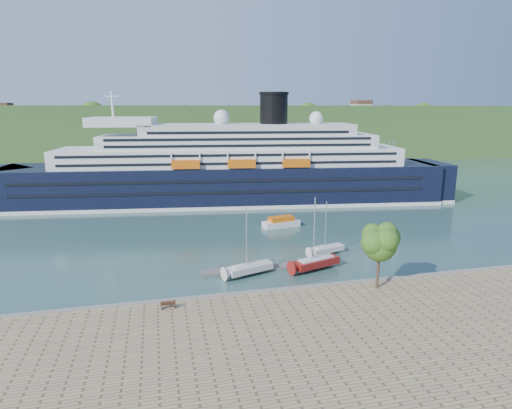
{
  "coord_description": "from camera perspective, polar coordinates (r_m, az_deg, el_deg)",
  "views": [
    {
      "loc": [
        -14.53,
        -48.41,
        23.72
      ],
      "look_at": [
        3.74,
        30.0,
        5.16
      ],
      "focal_mm": 30.0,
      "sensor_mm": 36.0,
      "label": 1
    }
  ],
  "objects": [
    {
      "name": "sailboat_white_far",
      "position": [
        70.42,
        9.56,
        -3.25
      ],
      "size": [
        6.85,
        3.57,
        8.52
      ],
      "primitive_type": null,
      "rotation": [
        0.0,
        0.0,
        0.28
      ],
      "color": "silver",
      "rests_on": "ground"
    },
    {
      "name": "park_bench",
      "position": [
        51.43,
        -11.65,
        -12.83
      ],
      "size": [
        1.77,
        0.74,
        1.13
      ],
      "primitive_type": null,
      "rotation": [
        0.0,
        0.0,
        0.01
      ],
      "color": "#492415",
      "rests_on": "promenade"
    },
    {
      "name": "cruise_ship",
      "position": [
        106.09,
        -4.54,
        7.45
      ],
      "size": [
        122.16,
        32.68,
        27.15
      ],
      "primitive_type": null,
      "rotation": [
        0.0,
        0.0,
        -0.13
      ],
      "color": "black",
      "rests_on": "ground"
    },
    {
      "name": "quay_coping",
      "position": [
        55.18,
        3.4,
        -11.19
      ],
      "size": [
        220.0,
        0.5,
        0.3
      ],
      "primitive_type": "cube",
      "color": "slate",
      "rests_on": "promenade"
    },
    {
      "name": "tender_launch",
      "position": [
        86.21,
        3.37,
        -2.3
      ],
      "size": [
        7.87,
        3.82,
        2.08
      ],
      "primitive_type": null,
      "rotation": [
        0.0,
        0.0,
        0.17
      ],
      "color": "#DB610C",
      "rests_on": "ground"
    },
    {
      "name": "floating_pontoon",
      "position": [
        64.23,
        0.55,
        -8.51
      ],
      "size": [
        17.46,
        2.18,
        0.39
      ],
      "primitive_type": null,
      "rotation": [
        0.0,
        0.0,
        0.0
      ],
      "color": "slate",
      "rests_on": "ground"
    },
    {
      "name": "sailboat_white_near",
      "position": [
        60.8,
        -0.83,
        -5.07
      ],
      "size": [
        7.84,
        4.44,
        9.77
      ],
      "primitive_type": null,
      "rotation": [
        0.0,
        0.0,
        0.33
      ],
      "color": "silver",
      "rests_on": "ground"
    },
    {
      "name": "far_hillside",
      "position": [
        194.31,
        -8.92,
        9.37
      ],
      "size": [
        400.0,
        50.0,
        24.0
      ],
      "primitive_type": "cube",
      "color": "#2D5823",
      "rests_on": "ground"
    },
    {
      "name": "promenade_tree",
      "position": [
        56.38,
        16.1,
        -6.21
      ],
      "size": [
        5.66,
        5.66,
        9.37
      ],
      "primitive_type": null,
      "color": "#2F5B18",
      "rests_on": "promenade"
    },
    {
      "name": "ground",
      "position": [
        55.83,
        3.32,
        -12.19
      ],
      "size": [
        400.0,
        400.0,
        0.0
      ],
      "primitive_type": "plane",
      "color": "#284844",
      "rests_on": "ground"
    },
    {
      "name": "sailboat_red",
      "position": [
        63.34,
        8.15,
        -4.09
      ],
      "size": [
        8.46,
        4.64,
        10.54
      ],
      "primitive_type": null,
      "rotation": [
        0.0,
        0.0,
        0.31
      ],
      "color": "maroon",
      "rests_on": "ground"
    }
  ]
}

